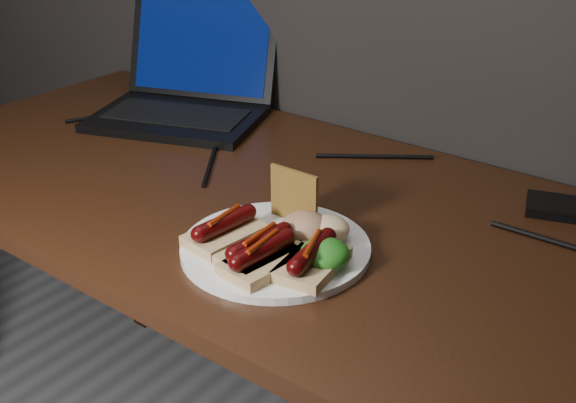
% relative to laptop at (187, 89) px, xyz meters
% --- Properties ---
extents(desk, '(1.40, 0.70, 0.75)m').
position_rel_laptop_xyz_m(desk, '(0.33, -0.22, -0.14)').
color(desk, '#391B0E').
rests_on(desk, ground).
extents(laptop, '(0.44, 0.42, 0.25)m').
position_rel_laptop_xyz_m(laptop, '(0.00, 0.00, 0.00)').
color(laptop, black).
rests_on(laptop, desk).
extents(hard_drive, '(0.13, 0.11, 0.02)m').
position_rel_laptop_xyz_m(hard_drive, '(0.81, 0.03, -0.05)').
color(hard_drive, black).
rests_on(hard_drive, desk).
extents(desk_cables, '(1.05, 0.36, 0.01)m').
position_rel_laptop_xyz_m(desk_cables, '(0.31, -0.08, -0.05)').
color(desk_cables, black).
rests_on(desk_cables, desk).
extents(plate, '(0.31, 0.31, 0.01)m').
position_rel_laptop_xyz_m(plate, '(0.52, -0.35, -0.05)').
color(plate, white).
rests_on(plate, desk).
extents(bread_sausage_left, '(0.08, 0.12, 0.04)m').
position_rel_laptop_xyz_m(bread_sausage_left, '(0.46, -0.39, -0.03)').
color(bread_sausage_left, '#DDBF82').
rests_on(bread_sausage_left, plate).
extents(bread_sausage_center, '(0.08, 0.12, 0.04)m').
position_rel_laptop_xyz_m(bread_sausage_center, '(0.53, -0.40, -0.03)').
color(bread_sausage_center, '#DDBF82').
rests_on(bread_sausage_center, plate).
extents(bread_sausage_right, '(0.09, 0.12, 0.04)m').
position_rel_laptop_xyz_m(bread_sausage_right, '(0.60, -0.38, -0.03)').
color(bread_sausage_right, '#DDBF82').
rests_on(bread_sausage_right, plate).
extents(bread_sausage_extra, '(0.08, 0.12, 0.04)m').
position_rel_laptop_xyz_m(bread_sausage_extra, '(0.55, -0.41, -0.03)').
color(bread_sausage_extra, '#DDBF82').
rests_on(bread_sausage_extra, plate).
extents(crispbread, '(0.09, 0.01, 0.08)m').
position_rel_laptop_xyz_m(crispbread, '(0.50, -0.28, -0.00)').
color(crispbread, olive).
rests_on(crispbread, plate).
extents(salad_greens, '(0.07, 0.07, 0.04)m').
position_rel_laptop_xyz_m(salad_greens, '(0.61, -0.36, -0.02)').
color(salad_greens, '#205E12').
rests_on(salad_greens, plate).
extents(salsa_mound, '(0.07, 0.07, 0.04)m').
position_rel_laptop_xyz_m(salsa_mound, '(0.55, -0.31, -0.02)').
color(salsa_mound, maroon).
rests_on(salsa_mound, plate).
extents(coleslaw_mound, '(0.06, 0.06, 0.04)m').
position_rel_laptop_xyz_m(coleslaw_mound, '(0.57, -0.29, -0.03)').
color(coleslaw_mound, beige).
rests_on(coleslaw_mound, plate).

